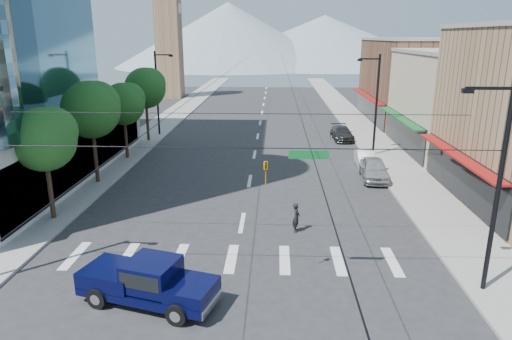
% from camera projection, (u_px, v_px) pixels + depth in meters
% --- Properties ---
extents(ground, '(160.00, 160.00, 0.00)m').
position_uv_depth(ground, '(233.00, 274.00, 20.88)').
color(ground, '#28282B').
rests_on(ground, ground).
extents(sidewalk_left, '(4.00, 120.00, 0.15)m').
position_uv_depth(sidewalk_left, '(169.00, 119.00, 59.68)').
color(sidewalk_left, gray).
rests_on(sidewalk_left, ground).
extents(sidewalk_right, '(4.00, 120.00, 0.15)m').
position_uv_depth(sidewalk_right, '(354.00, 120.00, 58.72)').
color(sidewalk_right, gray).
rests_on(sidewalk_right, ground).
extents(shop_mid, '(12.00, 14.00, 9.00)m').
position_uv_depth(shop_mid, '(473.00, 104.00, 41.82)').
color(shop_mid, tan).
rests_on(shop_mid, ground).
extents(shop_far, '(12.00, 18.00, 10.00)m').
position_uv_depth(shop_far, '(420.00, 82.00, 57.01)').
color(shop_far, brown).
rests_on(shop_far, ground).
extents(clock_tower, '(4.80, 4.80, 20.40)m').
position_uv_depth(clock_tower, '(169.00, 35.00, 77.97)').
color(clock_tower, '#8C6B4C').
rests_on(clock_tower, ground).
extents(mountain_left, '(80.00, 80.00, 22.00)m').
position_uv_depth(mountain_left, '(229.00, 35.00, 162.16)').
color(mountain_left, gray).
rests_on(mountain_left, ground).
extents(mountain_right, '(90.00, 90.00, 18.00)m').
position_uv_depth(mountain_right, '(324.00, 40.00, 170.90)').
color(mountain_right, gray).
rests_on(mountain_right, ground).
extents(tree_near, '(3.65, 3.64, 6.71)m').
position_uv_depth(tree_near, '(46.00, 137.00, 25.76)').
color(tree_near, black).
rests_on(tree_near, ground).
extents(tree_midnear, '(4.09, 4.09, 7.52)m').
position_uv_depth(tree_midnear, '(93.00, 108.00, 32.30)').
color(tree_midnear, black).
rests_on(tree_midnear, ground).
extents(tree_midfar, '(3.65, 3.64, 6.71)m').
position_uv_depth(tree_midfar, '(125.00, 103.00, 39.18)').
color(tree_midfar, black).
rests_on(tree_midfar, ground).
extents(tree_far, '(4.09, 4.09, 7.52)m').
position_uv_depth(tree_far, '(147.00, 87.00, 45.72)').
color(tree_far, black).
rests_on(tree_far, ground).
extents(signal_rig, '(21.80, 0.20, 9.00)m').
position_uv_depth(signal_rig, '(234.00, 185.00, 18.61)').
color(signal_rig, black).
rests_on(signal_rig, ground).
extents(lamp_pole_nw, '(2.00, 0.25, 9.00)m').
position_uv_depth(lamp_pole_nw, '(158.00, 90.00, 48.67)').
color(lamp_pole_nw, black).
rests_on(lamp_pole_nw, ground).
extents(lamp_pole_ne, '(2.00, 0.25, 9.00)m').
position_uv_depth(lamp_pole_ne, '(375.00, 102.00, 40.15)').
color(lamp_pole_ne, black).
rests_on(lamp_pole_ne, ground).
extents(pickup_truck, '(6.02, 3.51, 1.93)m').
position_uv_depth(pickup_truck, '(148.00, 281.00, 18.38)').
color(pickup_truck, '#060932').
rests_on(pickup_truck, ground).
extents(pedestrian, '(0.47, 0.65, 1.67)m').
position_uv_depth(pedestrian, '(296.00, 217.00, 25.24)').
color(pedestrian, black).
rests_on(pedestrian, ground).
extents(parked_car_near, '(2.22, 4.89, 1.63)m').
position_uv_depth(parked_car_near, '(374.00, 169.00, 34.48)').
color(parked_car_near, '#9E9FA3').
rests_on(parked_car_near, ground).
extents(parked_car_mid, '(1.59, 4.15, 1.35)m').
position_uv_depth(parked_car_mid, '(365.00, 159.00, 37.81)').
color(parked_car_mid, white).
rests_on(parked_car_mid, ground).
extents(parked_car_far, '(2.17, 4.87, 1.39)m').
position_uv_depth(parked_car_far, '(342.00, 133.00, 47.77)').
color(parked_car_far, '#272829').
rests_on(parked_car_far, ground).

